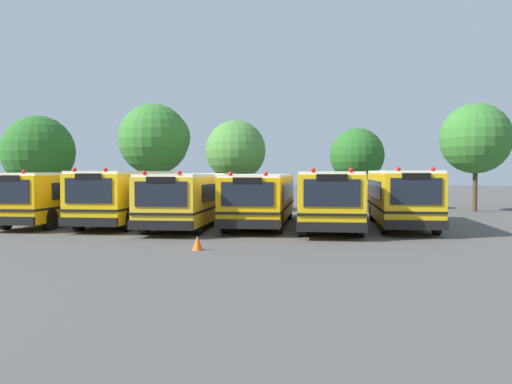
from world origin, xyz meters
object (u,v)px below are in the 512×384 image
Objects in this scene: school_bus_4 at (330,196)px; school_bus_5 at (400,196)px; tree_4 at (476,138)px; school_bus_3 at (262,197)px; school_bus_2 at (194,196)px; tree_0 at (41,153)px; traffic_cone at (197,243)px; tree_1 at (157,139)px; school_bus_1 at (131,195)px; tree_2 at (237,151)px; school_bus_0 at (66,195)px; tree_3 at (358,154)px.

school_bus_5 is (3.25, 0.29, 0.01)m from school_bus_4.
tree_4 is at bearing -131.06° from school_bus_4.
school_bus_2 is at bearing 6.18° from school_bus_3.
traffic_cone is at bearing -49.13° from tree_0.
school_bus_4 is (3.28, -0.31, 0.07)m from school_bus_3.
tree_1 is at bearing -43.73° from school_bus_4.
tree_4 is (19.03, 10.87, 3.34)m from school_bus_1.
school_bus_3 is 14.60m from tree_1.
tree_2 is at bearing -73.76° from school_bus_3.
school_bus_5 is at bearing -178.64° from school_bus_0.
tree_4 is (22.48, 10.88, 3.38)m from school_bus_0.
tree_3 reaches higher than school_bus_1.
school_bus_4 is 12.19m from tree_3.
school_bus_4 is 1.91× the size of tree_2.
school_bus_3 is 1.61× the size of tree_0.
school_bus_3 is at bearing -6.21° from school_bus_4.
school_bus_2 is at bearing 179.05° from school_bus_0.
traffic_cone is (7.91, -19.71, -4.67)m from tree_1.
tree_1 reaches higher than school_bus_2.
tree_0 is 13.91× the size of traffic_cone.
tree_1 is (-2.41, 11.25, 3.47)m from school_bus_1.
tree_2 is 15.45m from tree_4.
school_bus_5 is (6.53, -0.01, 0.08)m from school_bus_3.
tree_3 is 7.57m from tree_4.
tree_4 reaches higher than school_bus_5.
school_bus_2 is 1.77× the size of tree_0.
school_bus_0 is at bearing -95.25° from tree_1.
tree_1 is 1.05× the size of tree_4.
tree_3 reaches higher than school_bus_5.
tree_1 is 21.74m from traffic_cone.
tree_4 is (15.79, 11.06, 3.40)m from school_bus_2.
tree_3 is (-1.46, 11.53, 2.36)m from school_bus_5.
tree_2 is at bearing -161.71° from tree_3.
tree_3 is (15.02, 11.75, 2.41)m from school_bus_0.
tree_2 is (-6.07, 9.22, 2.50)m from school_bus_4.
school_bus_0 is 1.69× the size of tree_2.
school_bus_2 is 1.10× the size of school_bus_3.
school_bus_3 is at bearing -178.86° from school_bus_1.
school_bus_5 reaches higher than school_bus_4.
tree_2 is at bearing -57.48° from school_bus_4.
tree_0 is 1.18× the size of tree_3.
traffic_cone is at bearing -124.98° from tree_4.
traffic_cone is at bearing -106.72° from tree_3.
school_bus_2 is at bearing 175.84° from school_bus_1.
tree_4 reaches higher than school_bus_1.
tree_1 is at bearing 161.06° from tree_2.
school_bus_0 is 1.54× the size of tree_0.
tree_1 is at bearing -177.96° from tree_3.
tree_0 is at bearing -22.97° from school_bus_5.
school_bus_4 is 9.49m from traffic_cone.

